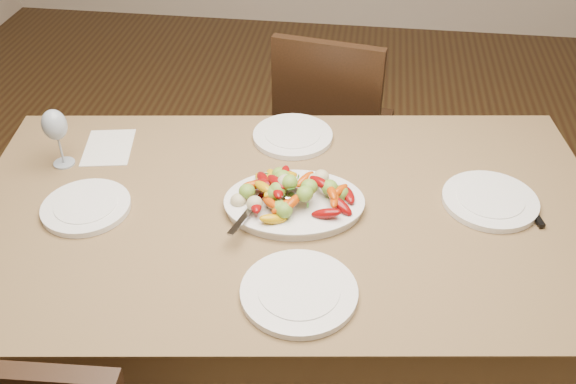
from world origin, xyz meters
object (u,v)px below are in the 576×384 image
(serving_platter, at_px, (294,205))
(plate_near, at_px, (299,292))
(dining_table, at_px, (288,300))
(plate_left, at_px, (86,207))
(plate_far, at_px, (293,136))
(wine_glass, at_px, (57,136))
(chair_far, at_px, (336,129))
(plate_right, at_px, (490,201))

(serving_platter, height_order, plate_near, serving_platter)
(dining_table, xyz_separation_m, plate_left, (-0.57, -0.08, 0.39))
(dining_table, bearing_deg, plate_far, 95.40)
(plate_near, bearing_deg, wine_glass, 150.40)
(dining_table, distance_m, plate_near, 0.51)
(chair_far, relative_size, plate_near, 3.28)
(chair_far, distance_m, serving_platter, 0.95)
(dining_table, bearing_deg, serving_platter, 22.80)
(chair_far, bearing_deg, plate_far, 87.81)
(dining_table, relative_size, plate_near, 6.35)
(plate_right, relative_size, plate_far, 1.04)
(serving_platter, height_order, plate_left, serving_platter)
(chair_far, xyz_separation_m, plate_right, (0.50, -0.80, 0.29))
(dining_table, distance_m, plate_left, 0.70)
(plate_right, relative_size, wine_glass, 1.34)
(chair_far, bearing_deg, dining_table, 94.90)
(plate_far, xyz_separation_m, wine_glass, (-0.69, -0.24, 0.09))
(dining_table, xyz_separation_m, serving_platter, (0.02, 0.01, 0.39))
(plate_left, bearing_deg, plate_right, 9.32)
(chair_far, height_order, plate_near, chair_far)
(serving_platter, bearing_deg, chair_far, 86.02)
(plate_left, xyz_separation_m, plate_near, (0.64, -0.25, 0.00))
(plate_right, distance_m, plate_far, 0.67)
(plate_left, bearing_deg, chair_far, 56.58)
(chair_far, distance_m, plate_near, 1.27)
(chair_far, relative_size, plate_far, 3.59)
(serving_platter, bearing_deg, dining_table, -157.20)
(plate_near, bearing_deg, plate_far, 98.73)
(plate_left, relative_size, plate_far, 0.95)
(plate_left, bearing_deg, wine_glass, 126.89)
(plate_far, relative_size, plate_near, 0.91)
(dining_table, bearing_deg, plate_near, -77.57)
(plate_right, height_order, plate_near, same)
(dining_table, height_order, plate_right, plate_right)
(dining_table, height_order, serving_platter, serving_platter)
(serving_platter, xyz_separation_m, plate_far, (-0.05, 0.36, -0.00))
(plate_far, bearing_deg, plate_left, -139.85)
(plate_near, distance_m, wine_glass, 0.93)
(serving_platter, distance_m, wine_glass, 0.76)
(serving_platter, relative_size, plate_near, 1.34)
(plate_left, bearing_deg, dining_table, 8.13)
(serving_platter, bearing_deg, plate_near, -80.65)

